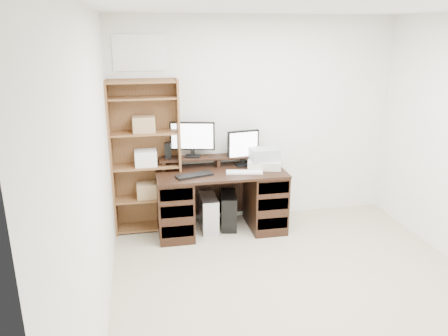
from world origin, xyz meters
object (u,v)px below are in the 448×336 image
object	(u,v)px
printer	(264,164)
tower_silver	(209,213)
monitor_small	(243,147)
monitor_wide	(192,137)
bookshelf	(146,156)
tower_black	(229,210)
desk	(221,199)

from	to	relation	value
printer	tower_silver	world-z (taller)	printer
printer	monitor_small	bearing A→B (deg)	162.97
monitor_wide	monitor_small	world-z (taller)	monitor_wide
bookshelf	monitor_small	bearing A→B (deg)	-2.66
monitor_small	tower_black	distance (m)	0.80
monitor_wide	tower_black	size ratio (longest dim) A/B	1.17
monitor_wide	bookshelf	distance (m)	0.59
desk	monitor_small	world-z (taller)	monitor_small
tower_black	printer	bearing A→B (deg)	3.73
monitor_small	bookshelf	distance (m)	1.16
monitor_wide	tower_black	xyz separation A→B (m)	(0.40, -0.19, -0.89)
monitor_wide	monitor_small	bearing A→B (deg)	4.64
desk	tower_silver	distance (m)	0.23
desk	monitor_wide	distance (m)	0.81
tower_black	monitor_small	bearing A→B (deg)	36.65
monitor_small	monitor_wide	bearing A→B (deg)	162.44
printer	tower_black	bearing A→B (deg)	-170.25
desk	tower_silver	xyz separation A→B (m)	(-0.14, 0.03, -0.18)
bookshelf	printer	bearing A→B (deg)	-8.15
printer	bookshelf	bearing A→B (deg)	-172.56
desk	bookshelf	distance (m)	1.02
desk	monitor_small	bearing A→B (deg)	27.30
monitor_wide	printer	distance (m)	0.91
monitor_wide	monitor_small	distance (m)	0.62
desk	monitor_small	size ratio (longest dim) A/B	3.47
desk	printer	size ratio (longest dim) A/B	3.89
desk	tower_silver	world-z (taller)	desk
tower_silver	monitor_wide	bearing A→B (deg)	124.92
bookshelf	tower_black	bearing A→B (deg)	-9.16
monitor_small	tower_black	size ratio (longest dim) A/B	0.96
monitor_wide	tower_silver	distance (m)	0.93
monitor_wide	monitor_small	size ratio (longest dim) A/B	1.22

